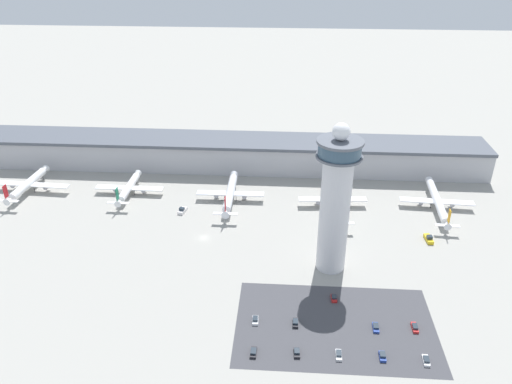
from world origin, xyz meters
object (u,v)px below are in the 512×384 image
object	(u,v)px
car_green_van	(382,356)
car_maroon_suv	(334,298)
airplane_gate_bravo	(129,188)
car_navy_sedan	(255,320)
car_black_suv	(295,323)
car_silver_sedan	(297,353)
control_tower	(335,199)
car_white_wagon	(426,360)
airplane_gate_echo	(437,201)
car_grey_coupe	(376,327)
airplane_gate_charlie	(230,193)
airplane_gate_delta	(333,199)
airplane_gate_alpha	(28,184)
car_red_hatchback	(253,352)
service_truck_fuel	(182,211)
car_yellow_taxi	(415,327)
car_blue_compact	(339,355)
service_truck_catering	(429,239)

from	to	relation	value
car_green_van	car_maroon_suv	size ratio (longest dim) A/B	0.99
airplane_gate_bravo	car_navy_sedan	bearing A→B (deg)	-51.56
car_black_suv	car_silver_sedan	bearing A→B (deg)	-88.34
control_tower	car_white_wagon	distance (m)	59.39
car_black_suv	airplane_gate_echo	bearing A→B (deg)	51.02
car_white_wagon	car_grey_coupe	world-z (taller)	car_white_wagon
airplane_gate_charlie	airplane_gate_delta	xyz separation A→B (m)	(47.48, -2.59, 0.10)
car_maroon_suv	car_black_suv	distance (m)	18.73
control_tower	airplane_gate_alpha	distance (m)	152.71
car_navy_sedan	car_red_hatchback	world-z (taller)	car_navy_sedan
airplane_gate_alpha	car_black_suv	world-z (taller)	airplane_gate_alpha
service_truck_fuel	car_maroon_suv	size ratio (longest dim) A/B	1.49
car_maroon_suv	car_grey_coupe	xyz separation A→B (m)	(12.31, -13.52, -0.01)
airplane_gate_delta	car_yellow_taxi	xyz separation A→B (m)	(20.81, -77.58, -3.79)
airplane_gate_bravo	car_green_van	xyz separation A→B (m)	(105.26, -96.59, -3.11)
airplane_gate_alpha	car_white_wagon	xyz separation A→B (m)	(167.11, -96.70, -3.77)
airplane_gate_alpha	car_maroon_suv	size ratio (longest dim) A/B	9.77
car_navy_sedan	car_maroon_suv	size ratio (longest dim) A/B	1.01
car_black_suv	car_silver_sedan	distance (m)	12.84
airplane_gate_delta	car_black_suv	size ratio (longest dim) A/B	10.52
control_tower	car_green_van	distance (m)	54.57
car_yellow_taxi	car_red_hatchback	bearing A→B (deg)	-164.62
service_truck_fuel	car_green_van	bearing A→B (deg)	-46.83
airplane_gate_bravo	car_yellow_taxi	distance (m)	144.22
car_navy_sedan	car_white_wagon	world-z (taller)	car_navy_sedan
airplane_gate_delta	car_maroon_suv	world-z (taller)	airplane_gate_delta
airplane_gate_delta	service_truck_fuel	world-z (taller)	airplane_gate_delta
airplane_gate_alpha	service_truck_fuel	xyz separation A→B (m)	(78.02, -14.38, -3.44)
car_maroon_suv	car_grey_coupe	distance (m)	18.28
car_blue_compact	car_red_hatchback	bearing A→B (deg)	-178.53
service_truck_fuel	car_navy_sedan	world-z (taller)	service_truck_fuel
car_yellow_taxi	car_black_suv	bearing A→B (deg)	-179.40
car_green_van	car_black_suv	world-z (taller)	car_green_van
service_truck_catering	car_silver_sedan	xyz separation A→B (m)	(-54.27, -65.42, -0.39)
airplane_gate_echo	car_navy_sedan	distance (m)	110.90
service_truck_fuel	control_tower	bearing A→B (deg)	-29.84
airplane_gate_alpha	car_silver_sedan	bearing A→B (deg)	-36.69
control_tower	airplane_gate_echo	distance (m)	74.05
car_grey_coupe	service_truck_fuel	bearing A→B (deg)	137.75
car_silver_sedan	car_blue_compact	size ratio (longest dim) A/B	0.93
car_blue_compact	car_green_van	bearing A→B (deg)	1.30
control_tower	car_silver_sedan	world-z (taller)	control_tower
airplane_gate_alpha	car_silver_sedan	xyz separation A→B (m)	(129.07, -96.18, -3.76)
airplane_gate_bravo	service_truck_fuel	size ratio (longest dim) A/B	5.36
car_white_wagon	service_truck_fuel	bearing A→B (deg)	137.26
car_green_van	car_red_hatchback	world-z (taller)	car_green_van
airplane_gate_alpha	car_red_hatchback	size ratio (longest dim) A/B	8.82
car_red_hatchback	car_maroon_suv	xyz separation A→B (m)	(25.95, 26.72, 0.00)
airplane_gate_charlie	service_truck_catering	distance (m)	89.45
airplane_gate_delta	car_blue_compact	bearing A→B (deg)	-92.75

